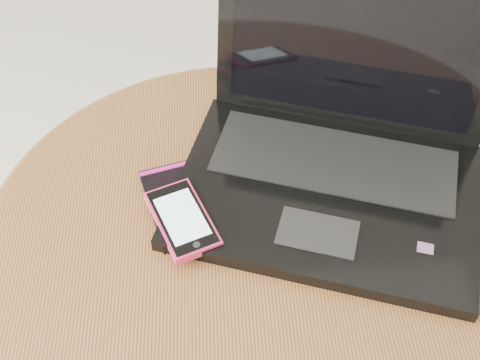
{
  "coord_description": "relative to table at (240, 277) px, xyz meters",
  "views": [
    {
      "loc": [
        -0.04,
        -0.57,
        1.12
      ],
      "look_at": [
        -0.01,
        -0.08,
        0.57
      ],
      "focal_mm": 47.39,
      "sensor_mm": 36.0,
      "label": 1
    }
  ],
  "objects": [
    {
      "name": "table",
      "position": [
        0.0,
        0.0,
        0.0
      ],
      "size": [
        0.64,
        0.64,
        0.51
      ],
      "color": "brown",
      "rests_on": "ground"
    },
    {
      "name": "laptop",
      "position": [
        0.12,
        0.08,
        0.15
      ],
      "size": [
        0.44,
        0.4,
        0.24
      ],
      "color": "black",
      "rests_on": "table"
    },
    {
      "name": "phone_black",
      "position": [
        -0.08,
        0.04,
        0.12
      ],
      "size": [
        0.1,
        0.14,
        0.01
      ],
      "color": "black",
      "rests_on": "table"
    },
    {
      "name": "phone_pink",
      "position": [
        -0.07,
        0.0,
        0.13
      ],
      "size": [
        0.1,
        0.12,
        0.01
      ],
      "color": "#D72B5D",
      "rests_on": "phone_black"
    }
  ]
}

